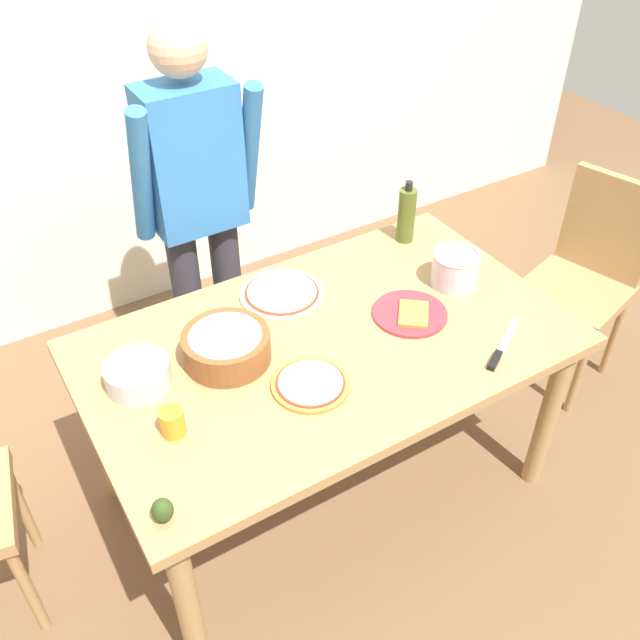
% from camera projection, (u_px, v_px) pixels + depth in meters
% --- Properties ---
extents(ground, '(8.00, 8.00, 0.00)m').
position_uv_depth(ground, '(327.00, 483.00, 2.78)').
color(ground, brown).
extents(wall_back, '(5.60, 0.10, 2.60)m').
position_uv_depth(wall_back, '(134.00, 41.00, 3.02)').
color(wall_back, silver).
rests_on(wall_back, ground).
extents(dining_table, '(1.60, 0.96, 0.76)m').
position_uv_depth(dining_table, '(328.00, 360.00, 2.36)').
color(dining_table, '#A37A4C').
rests_on(dining_table, ground).
extents(person_cook, '(0.49, 0.25, 1.62)m').
position_uv_depth(person_cook, '(198.00, 204.00, 2.64)').
color(person_cook, '#2D2D38').
rests_on(person_cook, ground).
extents(chair_wooden_right, '(0.49, 0.49, 0.95)m').
position_uv_depth(chair_wooden_right, '(586.00, 272.00, 2.98)').
color(chair_wooden_right, '#A37A4C').
rests_on(chair_wooden_right, ground).
extents(pizza_raw_on_board, '(0.30, 0.30, 0.02)m').
position_uv_depth(pizza_raw_on_board, '(282.00, 293.00, 2.48)').
color(pizza_raw_on_board, beige).
rests_on(pizza_raw_on_board, dining_table).
extents(pizza_cooked_on_tray, '(0.24, 0.24, 0.02)m').
position_uv_depth(pizza_cooked_on_tray, '(310.00, 384.00, 2.13)').
color(pizza_cooked_on_tray, '#C67A33').
rests_on(pizza_cooked_on_tray, dining_table).
extents(plate_with_slice, '(0.26, 0.26, 0.02)m').
position_uv_depth(plate_with_slice, '(410.00, 314.00, 2.40)').
color(plate_with_slice, red).
rests_on(plate_with_slice, dining_table).
extents(popcorn_bowl, '(0.28, 0.28, 0.11)m').
position_uv_depth(popcorn_bowl, '(226.00, 344.00, 2.19)').
color(popcorn_bowl, brown).
rests_on(popcorn_bowl, dining_table).
extents(mixing_bowl_steel, '(0.20, 0.20, 0.08)m').
position_uv_depth(mixing_bowl_steel, '(138.00, 374.00, 2.11)').
color(mixing_bowl_steel, '#B7B7BC').
rests_on(mixing_bowl_steel, dining_table).
extents(olive_oil_bottle, '(0.07, 0.07, 0.26)m').
position_uv_depth(olive_oil_bottle, '(406.00, 215.00, 2.71)').
color(olive_oil_bottle, '#47561E').
rests_on(olive_oil_bottle, dining_table).
extents(steel_pot, '(0.17, 0.17, 0.13)m').
position_uv_depth(steel_pot, '(455.00, 269.00, 2.50)').
color(steel_pot, '#B7B7BC').
rests_on(steel_pot, dining_table).
extents(cup_orange, '(0.07, 0.07, 0.08)m').
position_uv_depth(cup_orange, '(173.00, 422.00, 1.96)').
color(cup_orange, orange).
rests_on(cup_orange, dining_table).
extents(chef_knife, '(0.26, 0.16, 0.02)m').
position_uv_depth(chef_knife, '(501.00, 349.00, 2.25)').
color(chef_knife, silver).
rests_on(chef_knife, dining_table).
extents(avocado, '(0.06, 0.06, 0.07)m').
position_uv_depth(avocado, '(163.00, 510.00, 1.74)').
color(avocado, '#2D4219').
rests_on(avocado, dining_table).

